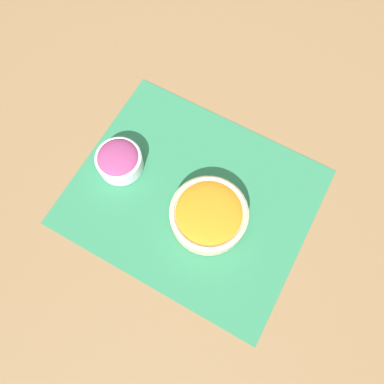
# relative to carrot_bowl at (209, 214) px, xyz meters

# --- Properties ---
(ground_plane) EXTENTS (3.00, 3.00, 0.00)m
(ground_plane) POSITION_rel_carrot_bowl_xyz_m (0.06, -0.03, -0.04)
(ground_plane) COLOR olive
(placemat) EXTENTS (0.55, 0.46, 0.00)m
(placemat) POSITION_rel_carrot_bowl_xyz_m (0.06, -0.03, -0.03)
(placemat) COLOR #2D7A51
(placemat) RESTS_ON ground_plane
(carrot_bowl) EXTENTS (0.18, 0.18, 0.06)m
(carrot_bowl) POSITION_rel_carrot_bowl_xyz_m (0.00, 0.00, 0.00)
(carrot_bowl) COLOR beige
(carrot_bowl) RESTS_ON placemat
(onion_bowl) EXTENTS (0.11, 0.11, 0.06)m
(onion_bowl) POSITION_rel_carrot_bowl_xyz_m (0.25, -0.02, 0.00)
(onion_bowl) COLOR silver
(onion_bowl) RESTS_ON placemat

